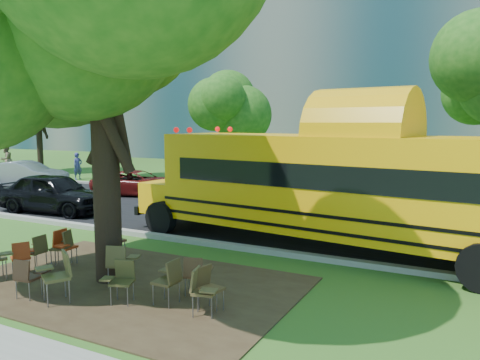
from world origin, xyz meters
The scene contains 30 objects.
ground centered at (0.00, 0.00, 0.00)m, with size 160.00×160.00×0.00m, color #34581B.
dirt_patch centered at (1.00, -0.50, 0.01)m, with size 7.00×4.50×0.03m, color #382819.
asphalt_road centered at (0.00, 7.00, 0.02)m, with size 80.00×8.00×0.04m, color black.
kerb_near centered at (0.00, 3.00, 0.07)m, with size 80.00×0.25×0.14m, color gray.
kerb_far centered at (0.00, 11.10, 0.07)m, with size 80.00×0.25×0.14m, color gray.
building_main centered at (-8.00, 36.00, 11.00)m, with size 38.00×16.00×22.00m, color slate.
building_left centered at (-38.00, 40.00, 10.00)m, with size 26.00×14.00×20.00m, color slate.
bg_tree_0 centered at (-12.00, 13.00, 4.57)m, with size 5.20×5.20×7.18m.
bg_tree_1 centered at (-20.00, 15.00, 5.39)m, with size 6.00×6.00×8.40m.
bg_tree_2 centered at (-5.00, 16.00, 4.21)m, with size 4.80×4.80×6.62m.
main_tree centered at (0.49, -0.45, 5.60)m, with size 7.20×7.20×9.21m.
school_bus centered at (4.70, 4.01, 1.75)m, with size 12.61×4.14×3.03m.
chair_2 centered at (-1.47, -1.06, 0.48)m, with size 0.51×0.65×0.78m.
chair_3 centered at (0.50, -1.79, 0.60)m, with size 0.82×0.65×0.97m.
chair_4 centered at (-0.14, -1.97, 0.49)m, with size 0.53×0.53×0.80m.
chair_5 centered at (1.58, -1.30, 0.50)m, with size 0.55×0.62×0.81m.
chair_6 centered at (2.42, -0.97, 0.54)m, with size 0.51×0.57×0.88m.
chair_7 centered at (3.21, -1.13, 0.53)m, with size 0.62×0.58×0.85m.
chair_8 centered at (-1.51, -0.60, 0.50)m, with size 0.49×0.53×0.81m.
chair_9 centered at (-1.20, -0.13, 0.53)m, with size 0.66×0.58×0.86m.
chair_10 centered at (-0.48, 0.67, 0.60)m, with size 0.57×0.67×0.97m.
chair_11 centered at (0.95, -0.64, 0.55)m, with size 0.61×0.69×0.90m.
chair_12 centered at (3.22, -0.94, 0.51)m, with size 0.49×0.61×0.83m.
chair_13 centered at (2.61, -0.37, 0.49)m, with size 0.55×0.61×0.80m.
chair_14 centered at (-1.22, -0.13, 0.53)m, with size 0.52×0.56×0.86m.
black_car centered at (-6.66, 4.42, 0.75)m, with size 1.78×4.42×1.51m, color black.
bg_car_silver centered at (-13.32, 8.50, 0.70)m, with size 1.48×4.24×1.40m, color gray.
bg_car_red centered at (-6.58, 9.17, 0.59)m, with size 1.94×4.22×1.17m, color #5A100F.
pedestrian_a centered at (-13.81, 12.47, 0.80)m, with size 0.59×0.38×1.61m, color navy.
pedestrian_b centered at (-20.24, 12.49, 0.96)m, with size 0.93×0.73×1.92m, color #876B51.
Camera 1 is at (7.35, -7.78, 3.35)m, focal length 35.00 mm.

